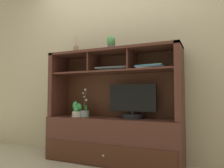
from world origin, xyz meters
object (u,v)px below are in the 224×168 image
potted_succulent (111,43)px  diffuser_bottle (76,50)px  tv_monitor (132,104)px  potted_orchid (85,112)px  magazine_stack_left (151,67)px  potted_fern (77,110)px  magazine_stack_centre (113,70)px  media_console (112,127)px

potted_succulent → diffuser_bottle: bearing=176.8°
tv_monitor → potted_orchid: (-0.62, -0.01, -0.11)m
magazine_stack_left → potted_succulent: size_ratio=1.83×
potted_fern → magazine_stack_centre: magazine_stack_centre is taller
tv_monitor → potted_fern: tv_monitor is taller
diffuser_bottle → potted_succulent: 0.52m
diffuser_bottle → potted_succulent: size_ratio=1.36×
potted_orchid → potted_fern: (-0.09, -0.04, 0.03)m
tv_monitor → potted_fern: size_ratio=2.87×
potted_fern → potted_succulent: (0.46, 0.03, 0.81)m
potted_succulent → magazine_stack_centre: bearing=82.4°
tv_monitor → magazine_stack_left: magazine_stack_left is taller
magazine_stack_centre → diffuser_bottle: diffuser_bottle is taller
magazine_stack_left → magazine_stack_centre: 0.48m
tv_monitor → magazine_stack_left: size_ratio=1.73×
potted_orchid → potted_succulent: bearing=-1.9°
potted_fern → diffuser_bottle: diffuser_bottle is taller
magazine_stack_centre → potted_fern: bearing=-171.3°
magazine_stack_left → diffuser_bottle: diffuser_bottle is taller
potted_orchid → diffuser_bottle: size_ratio=1.49×
potted_orchid → diffuser_bottle: bearing=173.7°
media_console → potted_fern: 0.50m
tv_monitor → magazine_stack_centre: 0.48m
media_console → tv_monitor: media_console is taller
potted_orchid → magazine_stack_centre: 0.65m
magazine_stack_centre → potted_orchid: bearing=-174.9°
magazine_stack_centre → diffuser_bottle: size_ratio=1.75×
potted_orchid → magazine_stack_centre: bearing=5.1°
magazine_stack_centre → media_console: bearing=-101.9°
potted_fern → potted_succulent: 0.93m
tv_monitor → potted_orchid: bearing=-178.7°
media_console → magazine_stack_centre: size_ratio=3.91×
magazine_stack_centre → diffuser_bottle: (-0.53, -0.02, 0.28)m
potted_orchid → magazine_stack_left: 1.00m
diffuser_bottle → tv_monitor: bearing=-0.2°
potted_fern → diffuser_bottle: size_ratio=0.81×
media_console → potted_succulent: 1.00m
potted_fern → magazine_stack_centre: (0.47, 0.07, 0.49)m
magazine_stack_left → diffuser_bottle: (-1.01, 0.06, 0.28)m
potted_fern → magazine_stack_left: size_ratio=0.60×
potted_fern → magazine_stack_centre: 0.68m
potted_succulent → potted_fern: bearing=-176.9°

